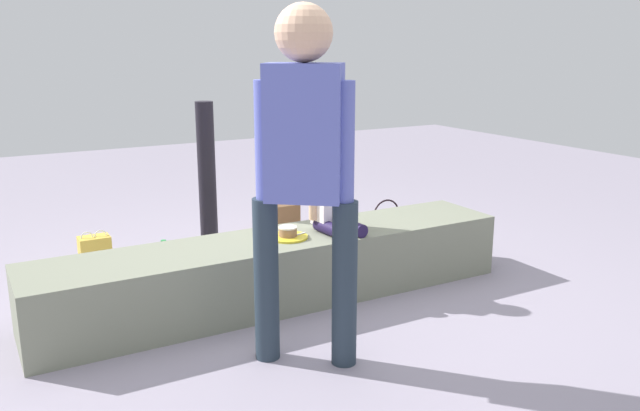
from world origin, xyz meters
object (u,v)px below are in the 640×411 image
(gift_bag, at_px, (95,255))
(party_cup_red, at_px, (74,302))
(adult_standing, at_px, (304,156))
(handbag_black_leather, at_px, (386,227))
(child_seated, at_px, (333,194))
(water_bottle_far_side, at_px, (165,259))
(handbag_brown_canvas, at_px, (280,217))
(water_bottle_near_gift, at_px, (37,283))
(cake_plate, at_px, (288,234))
(cake_box_white, at_px, (308,243))

(gift_bag, bearing_deg, party_cup_red, -112.40)
(adult_standing, xyz_separation_m, handbag_black_leather, (1.38, 1.34, -0.84))
(child_seated, xyz_separation_m, party_cup_red, (-1.37, 0.43, -0.53))
(water_bottle_far_side, distance_m, handbag_brown_canvas, 1.21)
(water_bottle_near_gift, bearing_deg, handbag_black_leather, -0.41)
(cake_plate, xyz_separation_m, cake_box_white, (0.53, 0.75, -0.33))
(gift_bag, distance_m, cake_box_white, 1.40)
(gift_bag, distance_m, handbag_black_leather, 2.01)
(cake_box_white, relative_size, handbag_brown_canvas, 0.95)
(cake_plate, bearing_deg, handbag_brown_canvas, 65.87)
(adult_standing, distance_m, gift_bag, 1.93)
(child_seated, bearing_deg, adult_standing, -128.72)
(handbag_black_leather, bearing_deg, water_bottle_far_side, 177.20)
(adult_standing, relative_size, gift_bag, 5.52)
(cake_plate, xyz_separation_m, water_bottle_far_side, (-0.48, 0.75, -0.28))
(gift_bag, height_order, handbag_brown_canvas, handbag_brown_canvas)
(adult_standing, height_order, cake_box_white, adult_standing)
(water_bottle_near_gift, bearing_deg, water_bottle_far_side, 4.78)
(water_bottle_near_gift, xyz_separation_m, water_bottle_far_side, (0.74, 0.06, -0.00))
(cake_plate, bearing_deg, water_bottle_far_side, 122.85)
(handbag_brown_canvas, bearing_deg, water_bottle_near_gift, -161.08)
(adult_standing, height_order, party_cup_red, adult_standing)
(water_bottle_far_side, bearing_deg, cake_box_white, -0.17)
(handbag_black_leather, distance_m, handbag_brown_canvas, 0.84)
(water_bottle_near_gift, distance_m, water_bottle_far_side, 0.74)
(adult_standing, height_order, water_bottle_far_side, adult_standing)
(water_bottle_near_gift, xyz_separation_m, party_cup_red, (0.15, -0.24, -0.06))
(child_seated, distance_m, water_bottle_near_gift, 1.73)
(party_cup_red, height_order, handbag_brown_canvas, handbag_brown_canvas)
(gift_bag, relative_size, cake_box_white, 0.97)
(adult_standing, relative_size, water_bottle_near_gift, 6.63)
(party_cup_red, bearing_deg, handbag_black_leather, 5.86)
(child_seated, height_order, handbag_black_leather, child_seated)
(gift_bag, distance_m, handbag_brown_canvas, 1.48)
(gift_bag, bearing_deg, cake_box_white, -9.43)
(cake_plate, relative_size, cake_box_white, 0.77)
(water_bottle_far_side, relative_size, party_cup_red, 2.18)
(child_seated, relative_size, cake_box_white, 1.66)
(cake_plate, relative_size, handbag_black_leather, 0.72)
(child_seated, xyz_separation_m, adult_standing, (-0.55, -0.68, 0.36))
(gift_bag, height_order, party_cup_red, gift_bag)
(water_bottle_far_side, xyz_separation_m, handbag_brown_canvas, (1.07, 0.56, 0.00))
(adult_standing, distance_m, cake_box_white, 1.84)
(water_bottle_near_gift, distance_m, cake_box_white, 1.76)
(party_cup_red, distance_m, cake_box_white, 1.63)
(party_cup_red, xyz_separation_m, handbag_black_leather, (2.20, 0.23, 0.06))
(gift_bag, relative_size, handbag_brown_canvas, 0.92)
(cake_plate, xyz_separation_m, handbag_brown_canvas, (0.59, 1.31, -0.28))
(gift_bag, xyz_separation_m, cake_box_white, (1.38, -0.23, -0.07))
(child_seated, distance_m, cake_plate, 0.35)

